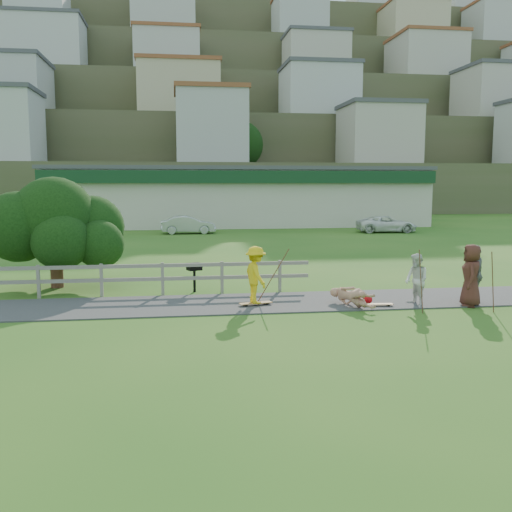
# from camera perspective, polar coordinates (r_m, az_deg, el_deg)

# --- Properties ---
(ground) EXTENTS (260.00, 260.00, 0.00)m
(ground) POSITION_cam_1_polar(r_m,az_deg,el_deg) (16.33, -2.46, -5.96)
(ground) COLOR #2B5F1B
(ground) RESTS_ON ground
(path) EXTENTS (34.00, 3.00, 0.04)m
(path) POSITION_cam_1_polar(r_m,az_deg,el_deg) (17.78, -2.93, -4.79)
(path) COLOR #343436
(path) RESTS_ON ground
(fence) EXTENTS (15.05, 0.10, 1.10)m
(fence) POSITION_cam_1_polar(r_m,az_deg,el_deg) (19.60, -17.01, -1.88)
(fence) COLOR slate
(fence) RESTS_ON ground
(strip_mall) EXTENTS (32.50, 10.75, 5.10)m
(strip_mall) POSITION_cam_1_polar(r_m,az_deg,el_deg) (51.07, -1.82, 6.05)
(strip_mall) COLOR beige
(strip_mall) RESTS_ON ground
(hillside) EXTENTS (220.00, 67.00, 47.50)m
(hillside) POSITION_cam_1_polar(r_m,az_deg,el_deg) (107.66, -7.37, 13.00)
(hillside) COLOR #495230
(hillside) RESTS_ON ground
(skater_rider) EXTENTS (0.91, 1.26, 1.75)m
(skater_rider) POSITION_cam_1_polar(r_m,az_deg,el_deg) (17.32, -0.03, -2.23)
(skater_rider) COLOR yellow
(skater_rider) RESTS_ON ground
(skater_fallen) EXTENTS (1.80, 1.10, 0.65)m
(skater_fallen) POSITION_cam_1_polar(r_m,az_deg,el_deg) (17.54, 9.61, -4.04)
(skater_fallen) COLOR tan
(skater_fallen) RESTS_ON ground
(spectator_a) EXTENTS (0.75, 0.89, 1.61)m
(spectator_a) POSITION_cam_1_polar(r_m,az_deg,el_deg) (18.08, 15.74, -2.32)
(spectator_a) COLOR silver
(spectator_a) RESTS_ON ground
(spectator_b) EXTENTS (0.75, 1.17, 1.85)m
(spectator_b) POSITION_cam_1_polar(r_m,az_deg,el_deg) (18.91, 21.06, -1.75)
(spectator_b) COLOR gray
(spectator_b) RESTS_ON ground
(spectator_c) EXTENTS (0.92, 1.10, 1.91)m
(spectator_c) POSITION_cam_1_polar(r_m,az_deg,el_deg) (18.51, 20.71, -1.84)
(spectator_c) COLOR #502720
(spectator_c) RESTS_ON ground
(car_silver) EXTENTS (4.04, 1.52, 1.32)m
(car_silver) POSITION_cam_1_polar(r_m,az_deg,el_deg) (42.32, -6.82, 3.12)
(car_silver) COLOR #B1B4B9
(car_silver) RESTS_ON ground
(car_white) EXTENTS (4.61, 2.33, 1.25)m
(car_white) POSITION_cam_1_polar(r_m,az_deg,el_deg) (44.28, 12.93, 3.13)
(car_white) COLOR white
(car_white) RESTS_ON ground
(tree) EXTENTS (4.72, 4.72, 3.66)m
(tree) POSITION_cam_1_polar(r_m,az_deg,el_deg) (21.57, -19.44, 1.80)
(tree) COLOR black
(tree) RESTS_ON ground
(bbq) EXTENTS (0.56, 0.49, 1.01)m
(bbq) POSITION_cam_1_polar(r_m,az_deg,el_deg) (19.77, -6.18, -2.16)
(bbq) COLOR black
(bbq) RESTS_ON ground
(longboard_rider) EXTENTS (1.03, 0.45, 0.11)m
(longboard_rider) POSITION_cam_1_polar(r_m,az_deg,el_deg) (17.47, -0.03, -4.88)
(longboard_rider) COLOR olive
(longboard_rider) RESTS_ON ground
(longboard_fallen) EXTENTS (0.88, 0.31, 0.10)m
(longboard_fallen) POSITION_cam_1_polar(r_m,az_deg,el_deg) (17.76, 12.16, -4.87)
(longboard_fallen) COLOR olive
(longboard_fallen) RESTS_ON ground
(helmet) EXTENTS (0.31, 0.31, 0.31)m
(helmet) POSITION_cam_1_polar(r_m,az_deg,el_deg) (18.09, 11.08, -4.28)
(helmet) COLOR red
(helmet) RESTS_ON ground
(pole_rider) EXTENTS (0.03, 0.03, 1.99)m
(pole_rider) POSITION_cam_1_polar(r_m,az_deg,el_deg) (17.78, 1.71, -1.60)
(pole_rider) COLOR brown
(pole_rider) RESTS_ON ground
(pole_spec_left) EXTENTS (0.03, 0.03, 1.87)m
(pole_spec_left) POSITION_cam_1_polar(r_m,az_deg,el_deg) (17.04, 16.17, -2.47)
(pole_spec_left) COLOR brown
(pole_spec_left) RESTS_ON ground
(pole_spec_right) EXTENTS (0.03, 0.03, 1.80)m
(pole_spec_right) POSITION_cam_1_polar(r_m,az_deg,el_deg) (17.87, 22.59, -2.43)
(pole_spec_right) COLOR brown
(pole_spec_right) RESTS_ON ground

